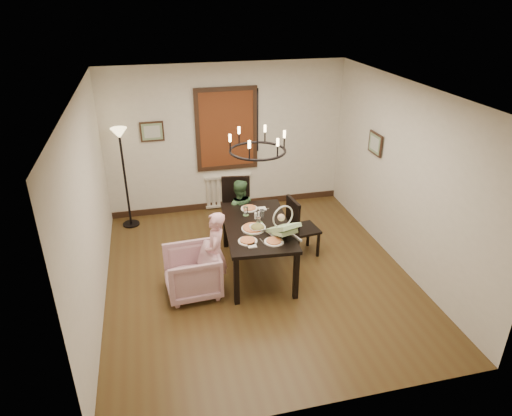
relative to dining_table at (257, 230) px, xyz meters
name	(u,v)px	position (x,y,z in m)	size (l,w,h in m)	color
room_shell	(252,182)	(-0.02, 0.22, 0.69)	(4.51, 5.00, 2.81)	#4C381A
dining_table	(257,230)	(0.00, 0.00, 0.00)	(1.08, 1.76, 0.79)	black
chair_far	(236,210)	(-0.12, 1.04, -0.16)	(0.48, 0.48, 1.09)	black
chair_right	(304,226)	(0.85, 0.31, -0.20)	(0.45, 0.45, 1.01)	black
armchair	(192,272)	(-1.04, -0.35, -0.36)	(0.74, 0.76, 0.69)	#D9A6BF
elderly_woman	(216,260)	(-0.69, -0.38, -0.19)	(0.38, 0.25, 1.03)	#EAA5AD
seated_man	(239,217)	(-0.10, 0.91, -0.23)	(0.47, 0.36, 0.96)	#385E38
baby_bouncer	(284,226)	(0.27, -0.42, 0.25)	(0.36, 0.49, 0.32)	#A9D290
salad_bowl	(257,228)	(-0.04, -0.15, 0.12)	(0.28, 0.28, 0.07)	white
pizza_platter	(253,228)	(-0.09, -0.12, 0.11)	(0.35, 0.35, 0.04)	tan
drinking_glass	(259,222)	(0.01, -0.03, 0.16)	(0.07, 0.07, 0.14)	silver
window_blinds	(227,129)	(-0.02, 2.31, 0.89)	(1.00, 0.03, 1.40)	#613313
radiator	(228,191)	(-0.02, 2.33, -0.36)	(0.92, 0.12, 0.62)	silver
picture_back	(152,132)	(-1.37, 2.32, 0.94)	(0.42, 0.03, 0.36)	black
picture_right	(375,144)	(2.19, 0.75, 0.94)	(0.42, 0.03, 0.36)	black
floor_lamp	(125,180)	(-1.92, 2.00, 0.19)	(0.30, 0.30, 1.80)	black
chandelier	(258,151)	(0.00, 0.00, 1.24)	(0.80, 0.80, 0.04)	black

